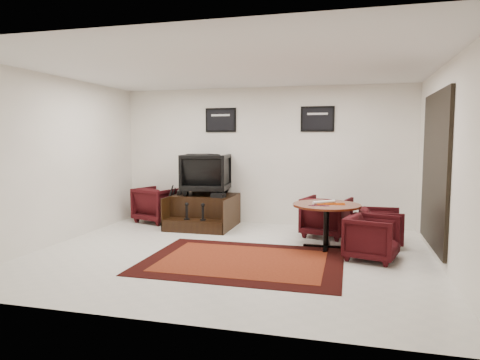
{
  "coord_description": "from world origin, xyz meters",
  "views": [
    {
      "loc": [
        1.75,
        -6.15,
        1.76
      ],
      "look_at": [
        -0.07,
        0.9,
        1.06
      ],
      "focal_mm": 32.0,
      "sensor_mm": 36.0,
      "label": 1
    }
  ],
  "objects_px": {
    "meeting_table": "(327,209)",
    "table_chair_window": "(381,225)",
    "table_chair_back": "(326,215)",
    "shine_podium": "(204,212)",
    "table_chair_corner": "(372,236)",
    "shine_chair": "(206,172)",
    "armchair_side": "(158,203)"
  },
  "relations": [
    {
      "from": "shine_podium",
      "to": "table_chair_corner",
      "type": "distance_m",
      "value": 3.58
    },
    {
      "from": "shine_podium",
      "to": "table_chair_corner",
      "type": "height_order",
      "value": "table_chair_corner"
    },
    {
      "from": "armchair_side",
      "to": "table_chair_corner",
      "type": "distance_m",
      "value": 4.65
    },
    {
      "from": "table_chair_window",
      "to": "table_chair_corner",
      "type": "xyz_separation_m",
      "value": [
        -0.18,
        -0.9,
        0.02
      ]
    },
    {
      "from": "shine_podium",
      "to": "table_chair_back",
      "type": "distance_m",
      "value": 2.45
    },
    {
      "from": "shine_podium",
      "to": "table_chair_window",
      "type": "xyz_separation_m",
      "value": [
        3.34,
        -0.77,
        0.05
      ]
    },
    {
      "from": "armchair_side",
      "to": "meeting_table",
      "type": "height_order",
      "value": "armchair_side"
    },
    {
      "from": "meeting_table",
      "to": "table_chair_corner",
      "type": "xyz_separation_m",
      "value": [
        0.69,
        -0.56,
        -0.27
      ]
    },
    {
      "from": "table_chair_back",
      "to": "table_chair_corner",
      "type": "relative_size",
      "value": 1.11
    },
    {
      "from": "meeting_table",
      "to": "shine_chair",
      "type": "bearing_deg",
      "value": 153.33
    },
    {
      "from": "table_chair_corner",
      "to": "armchair_side",
      "type": "bearing_deg",
      "value": 81.74
    },
    {
      "from": "shine_chair",
      "to": "table_chair_corner",
      "type": "xyz_separation_m",
      "value": [
        3.16,
        -1.81,
        -0.74
      ]
    },
    {
      "from": "table_chair_back",
      "to": "table_chair_corner",
      "type": "distance_m",
      "value": 1.56
    },
    {
      "from": "shine_podium",
      "to": "table_chair_window",
      "type": "distance_m",
      "value": 3.43
    },
    {
      "from": "table_chair_back",
      "to": "shine_podium",
      "type": "bearing_deg",
      "value": 8.51
    },
    {
      "from": "shine_chair",
      "to": "armchair_side",
      "type": "bearing_deg",
      "value": -9.08
    },
    {
      "from": "table_chair_window",
      "to": "meeting_table",
      "type": "bearing_deg",
      "value": 109.67
    },
    {
      "from": "meeting_table",
      "to": "table_chair_window",
      "type": "bearing_deg",
      "value": 21.35
    },
    {
      "from": "shine_chair",
      "to": "table_chair_back",
      "type": "xyz_separation_m",
      "value": [
        2.43,
        -0.43,
        -0.7
      ]
    },
    {
      "from": "shine_chair",
      "to": "shine_podium",
      "type": "bearing_deg",
      "value": 83.52
    },
    {
      "from": "table_chair_back",
      "to": "table_chair_window",
      "type": "bearing_deg",
      "value": 167.38
    },
    {
      "from": "meeting_table",
      "to": "table_chair_back",
      "type": "height_order",
      "value": "table_chair_back"
    },
    {
      "from": "shine_chair",
      "to": "table_chair_corner",
      "type": "bearing_deg",
      "value": 143.78
    },
    {
      "from": "shine_chair",
      "to": "table_chair_window",
      "type": "distance_m",
      "value": 3.54
    },
    {
      "from": "shine_chair",
      "to": "armchair_side",
      "type": "height_order",
      "value": "shine_chair"
    },
    {
      "from": "shine_chair",
      "to": "table_chair_window",
      "type": "bearing_deg",
      "value": 158.32
    },
    {
      "from": "meeting_table",
      "to": "table_chair_back",
      "type": "relative_size",
      "value": 1.37
    },
    {
      "from": "armchair_side",
      "to": "table_chair_window",
      "type": "relative_size",
      "value": 1.2
    },
    {
      "from": "shine_podium",
      "to": "table_chair_corner",
      "type": "bearing_deg",
      "value": -27.87
    },
    {
      "from": "shine_podium",
      "to": "meeting_table",
      "type": "xyz_separation_m",
      "value": [
        2.48,
        -1.11,
        0.33
      ]
    },
    {
      "from": "table_chair_back",
      "to": "table_chair_window",
      "type": "xyz_separation_m",
      "value": [
        0.9,
        -0.48,
        -0.06
      ]
    },
    {
      "from": "table_chair_window",
      "to": "table_chair_back",
      "type": "bearing_deg",
      "value": 60.33
    }
  ]
}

